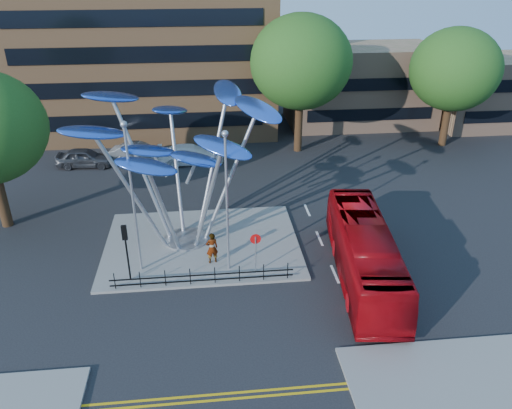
{
  "coord_description": "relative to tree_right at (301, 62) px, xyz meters",
  "views": [
    {
      "loc": [
        -0.5,
        -21.01,
        16.34
      ],
      "look_at": [
        2.18,
        4.0,
        3.68
      ],
      "focal_mm": 35.0,
      "sensor_mm": 36.0,
      "label": 1
    }
  ],
  "objects": [
    {
      "name": "no_entry_sign_island",
      "position": [
        -6.0,
        -19.48,
        -6.22
      ],
      "size": [
        0.6,
        0.1,
        2.45
      ],
      "color": "#9EA0A5",
      "rests_on": "traffic_island"
    },
    {
      "name": "red_bus",
      "position": [
        -0.06,
        -20.39,
        -6.43
      ],
      "size": [
        3.99,
        11.76,
        3.21
      ],
      "primitive_type": "imported",
      "rotation": [
        0.0,
        0.0,
        -0.11
      ],
      "color": "#9A070D",
      "rests_on": "ground"
    },
    {
      "name": "traffic_light_island",
      "position": [
        -13.0,
        -19.5,
        -5.42
      ],
      "size": [
        0.28,
        0.18,
        3.42
      ],
      "color": "black",
      "rests_on": "traffic_island"
    },
    {
      "name": "tree_far",
      "position": [
        14.0,
        0.0,
        -0.93
      ],
      "size": [
        8.0,
        8.0,
        10.81
      ],
      "color": "black",
      "rests_on": "ground"
    },
    {
      "name": "tree_right",
      "position": [
        0.0,
        0.0,
        0.0
      ],
      "size": [
        8.8,
        8.8,
        12.11
      ],
      "color": "black",
      "rests_on": "ground"
    },
    {
      "name": "low_building_near",
      "position": [
        8.0,
        8.0,
        -4.04
      ],
      "size": [
        15.0,
        8.0,
        8.0
      ],
      "primitive_type": "cube",
      "color": "tan",
      "rests_on": "ground"
    },
    {
      "name": "pavement_right",
      "position": [
        3.0,
        -29.0,
        -7.96
      ],
      "size": [
        12.0,
        6.0,
        0.15
      ],
      "primitive_type": "cube",
      "color": "slate",
      "rests_on": "ground"
    },
    {
      "name": "leaf_sculpture",
      "position": [
        -10.07,
        -15.32,
        -1.16
      ],
      "size": [
        12.72,
        9.54,
        9.51
      ],
      "color": "#9EA0A5",
      "rests_on": "traffic_island"
    },
    {
      "name": "double_yellow_near",
      "position": [
        -8.0,
        -28.0,
        -8.03
      ],
      "size": [
        40.0,
        0.12,
        0.01
      ],
      "primitive_type": "cube",
      "color": "gold",
      "rests_on": "ground"
    },
    {
      "name": "pedestrian",
      "position": [
        -8.41,
        -18.24,
        -6.92
      ],
      "size": [
        0.8,
        0.62,
        1.94
      ],
      "primitive_type": "imported",
      "rotation": [
        0.0,
        0.0,
        3.38
      ],
      "color": "gray",
      "rests_on": "traffic_island"
    },
    {
      "name": "street_lamp_left",
      "position": [
        -12.5,
        -18.5,
        -2.68
      ],
      "size": [
        0.36,
        0.36,
        8.8
      ],
      "color": "#9EA0A5",
      "rests_on": "traffic_island"
    },
    {
      "name": "street_lamp_right",
      "position": [
        -7.5,
        -19.0,
        -2.94
      ],
      "size": [
        0.36,
        0.36,
        8.3
      ],
      "color": "#9EA0A5",
      "rests_on": "traffic_island"
    },
    {
      "name": "traffic_island",
      "position": [
        -9.0,
        -16.0,
        -7.96
      ],
      "size": [
        12.0,
        9.0,
        0.15
      ],
      "primitive_type": "cube",
      "color": "slate",
      "rests_on": "ground"
    },
    {
      "name": "ground",
      "position": [
        -8.0,
        -22.0,
        -8.04
      ],
      "size": [
        120.0,
        120.0,
        0.0
      ],
      "primitive_type": "plane",
      "color": "black",
      "rests_on": "ground"
    },
    {
      "name": "parked_car_mid",
      "position": [
        -14.3,
        -1.23,
        -7.22
      ],
      "size": [
        5.14,
        2.46,
        1.63
      ],
      "primitive_type": "imported",
      "rotation": [
        0.0,
        0.0,
        1.42
      ],
      "color": "#93979A",
      "rests_on": "ground"
    },
    {
      "name": "parked_car_left",
      "position": [
        -18.8,
        -1.9,
        -7.23
      ],
      "size": [
        4.82,
        2.15,
        1.61
      ],
      "primitive_type": "imported",
      "rotation": [
        0.0,
        0.0,
        1.52
      ],
      "color": "#3C3D43",
      "rests_on": "ground"
    },
    {
      "name": "low_building_far",
      "position": [
        22.0,
        6.0,
        -4.54
      ],
      "size": [
        12.0,
        8.0,
        7.0
      ],
      "primitive_type": "cube",
      "color": "tan",
      "rests_on": "ground"
    },
    {
      "name": "pedestrian_railing_front",
      "position": [
        -9.0,
        -20.3,
        -7.48
      ],
      "size": [
        10.0,
        0.06,
        1.0
      ],
      "color": "black",
      "rests_on": "traffic_island"
    },
    {
      "name": "double_yellow_far",
      "position": [
        -8.0,
        -28.3,
        -8.03
      ],
      "size": [
        40.0,
        0.12,
        0.01
      ],
      "primitive_type": "cube",
      "color": "gold",
      "rests_on": "ground"
    },
    {
      "name": "parked_car_right",
      "position": [
        -9.8,
        -2.11,
        -7.22
      ],
      "size": [
        5.72,
        2.51,
        1.63
      ],
      "primitive_type": "imported",
      "rotation": [
        0.0,
        0.0,
        1.61
      ],
      "color": "white",
      "rests_on": "ground"
    }
  ]
}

